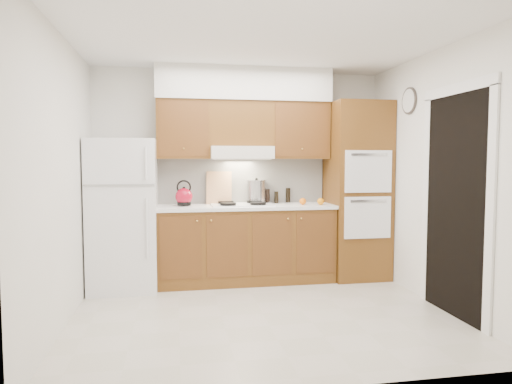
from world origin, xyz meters
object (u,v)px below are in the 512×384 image
(oven_cabinet, at_px, (357,191))
(stock_pot, at_px, (256,191))
(fridge, at_px, (124,215))
(kettle, at_px, (184,197))

(oven_cabinet, relative_size, stock_pot, 8.66)
(fridge, bearing_deg, oven_cabinet, 0.70)
(kettle, height_order, stock_pot, stock_pot)
(kettle, xyz_separation_m, stock_pot, (0.91, 0.17, 0.05))
(fridge, height_order, oven_cabinet, oven_cabinet)
(oven_cabinet, xyz_separation_m, stock_pot, (-1.25, 0.22, -0.00))
(fridge, bearing_deg, kettle, 6.53)
(kettle, bearing_deg, oven_cabinet, 11.91)
(kettle, bearing_deg, fridge, -160.40)
(fridge, bearing_deg, stock_pot, 8.94)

